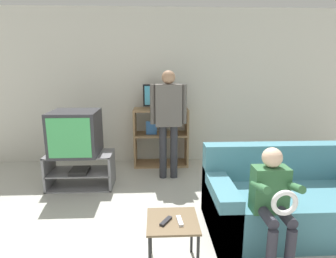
% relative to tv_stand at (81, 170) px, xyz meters
% --- Properties ---
extents(wall_back, '(6.40, 0.06, 2.60)m').
position_rel_tv_stand_xyz_m(wall_back, '(1.18, 1.13, 1.06)').
color(wall_back, beige).
rests_on(wall_back, ground_plane).
extents(tv_stand, '(0.90, 0.45, 0.49)m').
position_rel_tv_stand_xyz_m(tv_stand, '(0.00, 0.00, 0.00)').
color(tv_stand, slate).
rests_on(tv_stand, ground_plane).
extents(television_main, '(0.62, 0.60, 0.59)m').
position_rel_tv_stand_xyz_m(television_main, '(-0.03, -0.01, 0.54)').
color(television_main, '#2D2D33').
rests_on(television_main, tv_stand).
extents(media_shelf, '(0.91, 0.40, 0.97)m').
position_rel_tv_stand_xyz_m(media_shelf, '(1.14, 0.86, 0.26)').
color(media_shelf, '#9E7A51').
rests_on(media_shelf, ground_plane).
extents(television_flat, '(0.63, 0.20, 0.40)m').
position_rel_tv_stand_xyz_m(television_flat, '(1.17, 0.88, 0.92)').
color(television_flat, black).
rests_on(television_flat, media_shelf).
extents(snack_table, '(0.42, 0.42, 0.44)m').
position_rel_tv_stand_xyz_m(snack_table, '(1.18, -1.68, 0.14)').
color(snack_table, brown).
rests_on(snack_table, ground_plane).
extents(remote_control_black, '(0.11, 0.14, 0.02)m').
position_rel_tv_stand_xyz_m(remote_control_black, '(1.12, -1.71, 0.21)').
color(remote_control_black, '#232328').
rests_on(remote_control_black, snack_table).
extents(remote_control_white, '(0.05, 0.15, 0.02)m').
position_rel_tv_stand_xyz_m(remote_control_white, '(1.24, -1.71, 0.21)').
color(remote_control_white, silver).
rests_on(remote_control_white, snack_table).
extents(couch, '(1.72, 0.90, 0.82)m').
position_rel_tv_stand_xyz_m(couch, '(2.44, -1.11, 0.04)').
color(couch, teal).
rests_on(couch, ground_plane).
extents(person_standing_adult, '(0.53, 0.20, 1.61)m').
position_rel_tv_stand_xyz_m(person_standing_adult, '(1.24, 0.28, 0.73)').
color(person_standing_adult, '#2D2D33').
rests_on(person_standing_adult, ground_plane).
extents(person_seated_child, '(0.33, 0.43, 1.00)m').
position_rel_tv_stand_xyz_m(person_seated_child, '(2.02, -1.63, 0.35)').
color(person_seated_child, '#2D2D38').
rests_on(person_seated_child, ground_plane).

